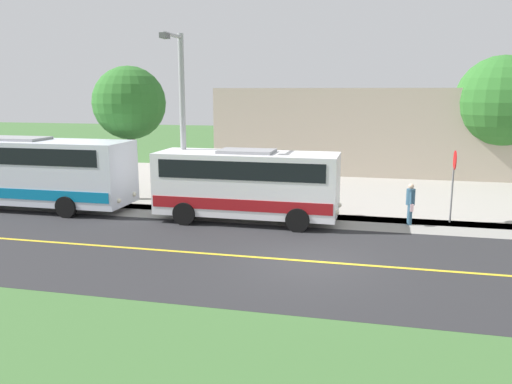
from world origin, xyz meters
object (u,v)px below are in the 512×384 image
object	(u,v)px
stop_sign	(454,174)
tree_lot_edge	(502,102)
street_light_pole	(181,117)
pedestrian_with_bags	(410,203)
transit_bus_rear	(13,169)
tree_curbside	(129,104)
shuttle_bus_front	(247,182)
commercial_building	(382,128)

from	to	relation	value
stop_sign	tree_lot_edge	distance (m)	12.23
stop_sign	street_light_pole	xyz separation A→B (m)	(1.23, -10.81, 2.15)
street_light_pole	tree_lot_edge	xyz separation A→B (m)	(-12.53, 14.71, 0.42)
pedestrian_with_bags	tree_lot_edge	world-z (taller)	tree_lot_edge
transit_bus_rear	street_light_pole	bearing A→B (deg)	92.20
transit_bus_rear	tree_curbside	bearing A→B (deg)	123.03
transit_bus_rear	tree_curbside	size ratio (longest dim) A/B	1.74
street_light_pole	pedestrian_with_bags	bearing A→B (deg)	93.40
stop_sign	tree_curbside	size ratio (longest dim) A/B	0.46
shuttle_bus_front	stop_sign	world-z (taller)	shuttle_bus_front
shuttle_bus_front	tree_curbside	size ratio (longest dim) A/B	1.16
tree_curbside	commercial_building	size ratio (longest dim) A/B	0.30
shuttle_bus_front	transit_bus_rear	xyz separation A→B (m)	(-0.10, -10.77, 0.15)
tree_curbside	pedestrian_with_bags	bearing A→B (deg)	81.16
pedestrian_with_bags	tree_lot_edge	distance (m)	13.69
tree_lot_edge	tree_curbside	bearing A→B (deg)	-61.31
stop_sign	tree_lot_edge	world-z (taller)	tree_lot_edge
tree_curbside	tree_lot_edge	distance (m)	20.83
tree_lot_edge	commercial_building	size ratio (longest dim) A/B	0.34
tree_lot_edge	commercial_building	distance (m)	7.91
pedestrian_with_bags	street_light_pole	size ratio (longest dim) A/B	0.22
shuttle_bus_front	transit_bus_rear	bearing A→B (deg)	-90.52
pedestrian_with_bags	commercial_building	bearing A→B (deg)	-176.22
transit_bus_rear	shuttle_bus_front	bearing A→B (deg)	89.48
pedestrian_with_bags	commercial_building	xyz separation A→B (m)	(-15.99, -1.06, 1.80)
tree_lot_edge	shuttle_bus_front	bearing A→B (deg)	-42.52
shuttle_bus_front	pedestrian_with_bags	xyz separation A→B (m)	(-0.95, 6.35, -0.72)
transit_bus_rear	tree_lot_edge	xyz separation A→B (m)	(-12.84, 22.63, 2.79)
shuttle_bus_front	commercial_building	bearing A→B (deg)	162.64
tree_lot_edge	commercial_building	world-z (taller)	tree_lot_edge
stop_sign	street_light_pole	distance (m)	11.09
transit_bus_rear	tree_lot_edge	size ratio (longest dim) A/B	1.53
shuttle_bus_front	tree_curbside	bearing A→B (deg)	-114.59
shuttle_bus_front	street_light_pole	bearing A→B (deg)	-98.03
stop_sign	commercial_building	bearing A→B (deg)	-170.12
pedestrian_with_bags	transit_bus_rear	bearing A→B (deg)	-87.16
shuttle_bus_front	commercial_building	size ratio (longest dim) A/B	0.35
shuttle_bus_front	transit_bus_rear	size ratio (longest dim) A/B	0.67
street_light_pole	commercial_building	distance (m)	18.49
stop_sign	commercial_building	xyz separation A→B (m)	(-15.30, -2.66, 0.70)
shuttle_bus_front	tree_curbside	distance (m)	7.66
stop_sign	commercial_building	distance (m)	15.55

